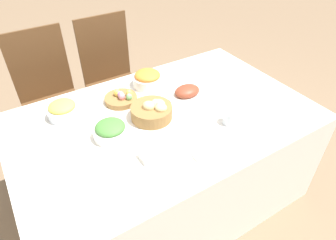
{
  "coord_description": "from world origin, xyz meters",
  "views": [
    {
      "loc": [
        -0.72,
        -1.2,
        1.8
      ],
      "look_at": [
        -0.03,
        -0.08,
        0.76
      ],
      "focal_mm": 32.0,
      "sensor_mm": 36.0,
      "label": 1
    }
  ],
  "objects": [
    {
      "name": "bread_basket",
      "position": [
        -0.07,
        0.03,
        0.77
      ],
      "size": [
        0.24,
        0.24,
        0.11
      ],
      "color": "olive",
      "rests_on": "dining_table"
    },
    {
      "name": "carrot_bowl",
      "position": [
        0.08,
        0.36,
        0.77
      ],
      "size": [
        0.2,
        0.2,
        0.11
      ],
      "color": "white",
      "rests_on": "dining_table"
    },
    {
      "name": "knife",
      "position": [
        0.2,
        -0.39,
        0.73
      ],
      "size": [
        0.02,
        0.18,
        0.0
      ],
      "rotation": [
        0.0,
        0.0,
        0.06
      ],
      "color": "silver",
      "rests_on": "dining_table"
    },
    {
      "name": "dining_table",
      "position": [
        0.0,
        0.0,
        0.36
      ],
      "size": [
        1.76,
        1.11,
        0.72
      ],
      "color": "white",
      "rests_on": "ground"
    },
    {
      "name": "green_salad_bowl",
      "position": [
        -0.34,
        0.0,
        0.77
      ],
      "size": [
        0.19,
        0.19,
        0.1
      ],
      "color": "white",
      "rests_on": "dining_table"
    },
    {
      "name": "pineapple_bowl",
      "position": [
        -0.5,
        0.31,
        0.77
      ],
      "size": [
        0.18,
        0.18,
        0.1
      ],
      "color": "silver",
      "rests_on": "dining_table"
    },
    {
      "name": "chair_far_center",
      "position": [
        0.04,
        0.89,
        0.54
      ],
      "size": [
        0.42,
        0.42,
        1.02
      ],
      "rotation": [
        0.0,
        0.0,
        -0.0
      ],
      "color": "brown",
      "rests_on": "ground"
    },
    {
      "name": "chair_far_left",
      "position": [
        -0.48,
        0.89,
        0.54
      ],
      "size": [
        0.43,
        0.43,
        1.02
      ],
      "rotation": [
        0.0,
        0.0,
        0.01
      ],
      "color": "brown",
      "rests_on": "ground"
    },
    {
      "name": "ham_platter",
      "position": [
        0.24,
        0.12,
        0.75
      ],
      "size": [
        0.26,
        0.19,
        0.07
      ],
      "color": "white",
      "rests_on": "dining_table"
    },
    {
      "name": "spoon",
      "position": [
        0.23,
        -0.39,
        0.73
      ],
      "size": [
        0.02,
        0.18,
        0.0
      ],
      "rotation": [
        0.0,
        0.0,
        -0.06
      ],
      "color": "silver",
      "rests_on": "dining_table"
    },
    {
      "name": "fork",
      "position": [
        -0.08,
        -0.39,
        0.73
      ],
      "size": [
        0.02,
        0.18,
        0.0
      ],
      "rotation": [
        0.0,
        0.0,
        0.06
      ],
      "color": "silver",
      "rests_on": "dining_table"
    },
    {
      "name": "dinner_plate",
      "position": [
        0.06,
        -0.39,
        0.73
      ],
      "size": [
        0.23,
        0.23,
        0.01
      ],
      "color": "white",
      "rests_on": "dining_table"
    },
    {
      "name": "ground_plane",
      "position": [
        0.0,
        0.0,
        0.0
      ],
      "size": [
        12.0,
        12.0,
        0.0
      ],
      "primitive_type": "plane",
      "color": "#7F664C"
    },
    {
      "name": "butter_dish",
      "position": [
        -0.22,
        -0.25,
        0.74
      ],
      "size": [
        0.13,
        0.08,
        0.03
      ],
      "color": "white",
      "rests_on": "dining_table"
    },
    {
      "name": "egg_basket",
      "position": [
        -0.15,
        0.27,
        0.75
      ],
      "size": [
        0.2,
        0.2,
        0.08
      ],
      "color": "olive",
      "rests_on": "dining_table"
    },
    {
      "name": "drinking_cup",
      "position": [
        0.28,
        -0.25,
        0.76
      ],
      "size": [
        0.08,
        0.08,
        0.08
      ],
      "color": "silver",
      "rests_on": "dining_table"
    }
  ]
}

